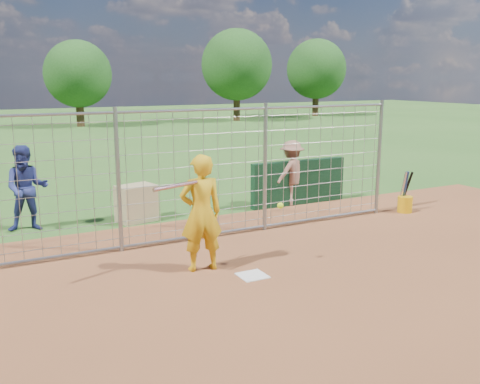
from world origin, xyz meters
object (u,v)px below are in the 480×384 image
bystander_c (292,173)px  bucket_with_bats (405,202)px  batter (201,213)px  equipment_bin (136,203)px  bystander_a (27,188)px

bystander_c → bucket_with_bats: 2.75m
batter → bystander_c: (3.79, 3.16, -0.16)m
batter → equipment_bin: (-0.05, 3.46, -0.56)m
bystander_a → bucket_with_bats: 8.35m
bystander_a → equipment_bin: 2.25m
bystander_a → batter: bearing=-48.9°
batter → bucket_with_bats: batter is taller
batter → bystander_a: (-2.22, 3.76, -0.08)m
equipment_bin → bucket_with_bats: 6.17m
bystander_c → bucket_with_bats: (1.95, -1.86, -0.55)m
bystander_a → equipment_bin: bearing=2.5°
bystander_a → bystander_c: size_ratio=1.10×
batter → bucket_with_bats: size_ratio=1.97×
bystander_c → batter: bearing=27.1°
bystander_a → bucket_with_bats: bearing=-6.6°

